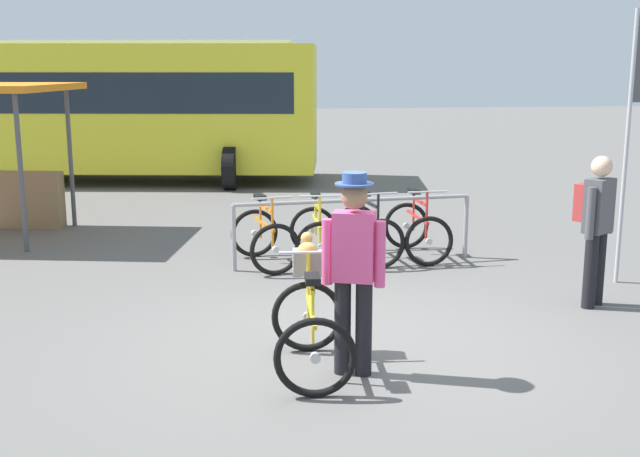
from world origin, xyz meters
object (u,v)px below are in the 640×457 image
at_px(racked_bike_orange, 264,238).
at_px(racked_bike_black, 368,233).
at_px(featured_bicycle, 310,314).
at_px(bus_distant, 91,103).
at_px(racked_bike_yellow, 317,236).
at_px(person_with_featured_bike, 354,266).
at_px(racked_bike_red, 417,230).
at_px(pedestrian_with_backpack, 596,221).

height_order(racked_bike_orange, racked_bike_black, same).
bearing_deg(racked_bike_black, featured_bicycle, -108.34).
relative_size(racked_bike_black, bus_distant, 0.11).
distance_m(racked_bike_yellow, featured_bicycle, 3.65).
xyz_separation_m(racked_bike_black, person_with_featured_bike, (-0.88, -3.88, 0.58)).
relative_size(racked_bike_orange, person_with_featured_bike, 0.70).
xyz_separation_m(racked_bike_yellow, featured_bicycle, (-0.52, -3.61, 0.12)).
distance_m(racked_bike_orange, racked_bike_red, 2.10).
height_order(pedestrian_with_backpack, bus_distant, bus_distant).
bearing_deg(racked_bike_orange, bus_distant, 112.12).
xyz_separation_m(racked_bike_yellow, pedestrian_with_backpack, (2.71, -2.27, 0.57)).
height_order(racked_bike_yellow, bus_distant, bus_distant).
height_order(racked_bike_orange, bus_distant, bus_distant).
relative_size(racked_bike_yellow, featured_bicycle, 0.91).
distance_m(racked_bike_black, racked_bike_red, 0.70).
distance_m(racked_bike_yellow, pedestrian_with_backpack, 3.58).
bearing_deg(racked_bike_yellow, racked_bike_orange, -174.40).
xyz_separation_m(racked_bike_black, bus_distant, (-4.72, 8.06, 1.37)).
relative_size(racked_bike_black, person_with_featured_bike, 0.68).
bearing_deg(racked_bike_red, featured_bicycle, -117.08).
bearing_deg(pedestrian_with_backpack, bus_distant, 122.96).
xyz_separation_m(featured_bicycle, bus_distant, (-3.50, 11.74, 1.25)).
distance_m(racked_bike_black, person_with_featured_bike, 4.02).
bearing_deg(person_with_featured_bike, pedestrian_with_backpack, 28.04).
bearing_deg(bus_distant, pedestrian_with_backpack, -57.04).
relative_size(racked_bike_yellow, racked_bike_black, 0.95).
bearing_deg(racked_bike_black, bus_distant, 120.38).
bearing_deg(featured_bicycle, racked_bike_black, 71.66).
relative_size(racked_bike_black, racked_bike_red, 1.03).
relative_size(featured_bicycle, pedestrian_with_backpack, 0.75).
xyz_separation_m(racked_bike_orange, bus_distant, (-3.33, 8.19, 1.37)).
height_order(racked_bike_yellow, featured_bicycle, featured_bicycle).
bearing_deg(person_with_featured_bike, featured_bicycle, 149.96).
height_order(racked_bike_black, pedestrian_with_backpack, pedestrian_with_backpack).
height_order(racked_bike_orange, racked_bike_red, same).
height_order(racked_bike_orange, person_with_featured_bike, person_with_featured_bike).
xyz_separation_m(racked_bike_black, racked_bike_red, (0.70, 0.07, 0.00)).
bearing_deg(racked_bike_yellow, pedestrian_with_backpack, -39.87).
height_order(person_with_featured_bike, bus_distant, bus_distant).
bearing_deg(person_with_featured_bike, bus_distant, 107.84).
distance_m(racked_bike_orange, racked_bike_black, 1.40).
bearing_deg(racked_bike_red, pedestrian_with_backpack, -61.23).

